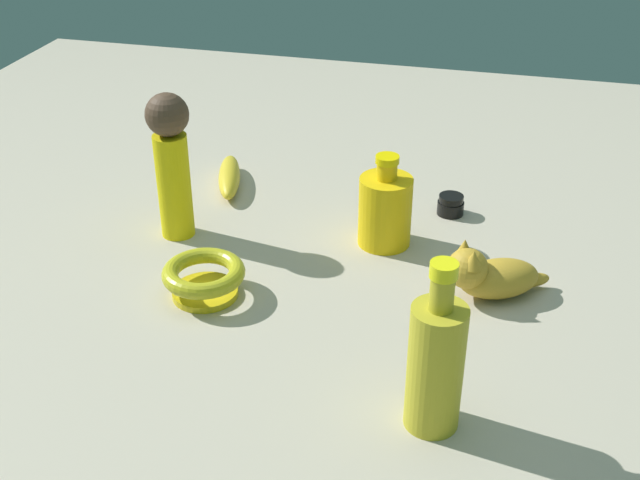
{
  "coord_description": "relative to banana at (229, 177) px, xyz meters",
  "views": [
    {
      "loc": [
        -0.98,
        -0.25,
        0.65
      ],
      "look_at": [
        0.0,
        0.0,
        0.07
      ],
      "focal_mm": 45.89,
      "sensor_mm": 36.0,
      "label": 1
    }
  ],
  "objects": [
    {
      "name": "ground",
      "position": [
        -0.25,
        -0.23,
        -0.02
      ],
      "size": [
        2.0,
        2.0,
        0.0
      ],
      "primitive_type": "plane",
      "color": "#BCB29E"
    },
    {
      "name": "banana",
      "position": [
        0.0,
        0.0,
        0.0
      ],
      "size": [
        0.17,
        0.09,
        0.04
      ],
      "primitive_type": "ellipsoid",
      "rotation": [
        0.0,
        0.0,
        3.46
      ],
      "color": "gold",
      "rests_on": "ground"
    },
    {
      "name": "bowl",
      "position": [
        -0.34,
        -0.08,
        0.01
      ],
      "size": [
        0.12,
        0.12,
        0.05
      ],
      "color": "yellow",
      "rests_on": "ground"
    },
    {
      "name": "nail_polish_jar",
      "position": [
        -0.01,
        -0.39,
        -0.0
      ],
      "size": [
        0.04,
        0.04,
        0.03
      ],
      "color": "black",
      "rests_on": "ground"
    },
    {
      "name": "bottle_short",
      "position": [
        -0.13,
        -0.3,
        0.04
      ],
      "size": [
        0.08,
        0.08,
        0.15
      ],
      "color": "yellow",
      "rests_on": "ground"
    },
    {
      "name": "bottle_tall",
      "position": [
        -0.52,
        -0.43,
        0.07
      ],
      "size": [
        0.06,
        0.06,
        0.21
      ],
      "color": "gold",
      "rests_on": "ground"
    },
    {
      "name": "cat_figurine",
      "position": [
        -0.24,
        -0.47,
        0.02
      ],
      "size": [
        0.11,
        0.15,
        0.09
      ],
      "color": "gold",
      "rests_on": "ground"
    },
    {
      "name": "person_figure_adult",
      "position": [
        -0.18,
        0.02,
        0.11
      ],
      "size": [
        0.07,
        0.07,
        0.24
      ],
      "color": "yellow",
      "rests_on": "ground"
    }
  ]
}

